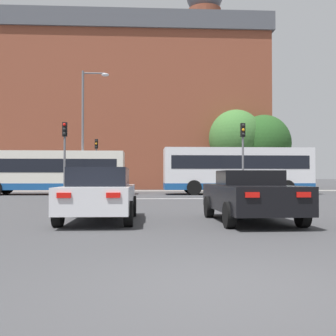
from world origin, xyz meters
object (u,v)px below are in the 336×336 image
Objects in this scene: bus_crossing_lead at (237,170)px; traffic_light_far_left at (96,156)px; car_saloon_left at (100,194)px; traffic_light_near_left at (65,147)px; traffic_light_far_right at (214,162)px; street_lamp_junction at (87,121)px; car_roadster_right at (250,196)px; traffic_light_near_right at (243,148)px; bus_crossing_trailing at (48,171)px; pedestrian_waiting at (244,179)px.

traffic_light_far_left reaches higher than bus_crossing_lead.
traffic_light_near_left is at bearing 105.51° from car_saloon_left.
street_lamp_junction is at bearing -143.37° from traffic_light_far_right.
bus_crossing_lead is (3.60, 17.74, 1.01)m from car_roadster_right.
traffic_light_far_left is 15.14m from traffic_light_near_right.
traffic_light_far_left is 1.01× the size of traffic_light_near_right.
street_lamp_junction is at bearing -106.94° from bus_crossing_trailing.
bus_crossing_lead is (7.74, 17.33, 0.97)m from car_saloon_left.
traffic_light_far_left is 1.21× the size of traffic_light_far_right.
traffic_light_far_right is 3.32m from pedestrian_waiting.
car_roadster_right is at bearing -97.33° from traffic_light_far_right.
traffic_light_near_left is 2.55× the size of pedestrian_waiting.
traffic_light_near_right is at bearing 171.51° from bus_crossing_lead.
bus_crossing_lead reaches higher than bus_crossing_trailing.
traffic_light_far_right is at bearing -62.59° from bus_crossing_trailing.
car_roadster_right is 1.00× the size of traffic_light_far_left.
bus_crossing_trailing reaches higher than car_saloon_left.
bus_crossing_trailing is at bearing -111.18° from traffic_light_far_left.
traffic_light_near_right reaches higher than bus_crossing_lead.
bus_crossing_lead is 12.18m from traffic_light_near_left.
street_lamp_junction is (-9.90, -7.36, 2.50)m from traffic_light_far_right.
traffic_light_near_left reaches higher than bus_crossing_trailing.
street_lamp_junction is (0.17, -7.36, 2.02)m from traffic_light_far_left.
traffic_light_far_left is at bearing 104.31° from car_roadster_right.
traffic_light_far_left is 0.53× the size of street_lamp_junction.
traffic_light_far_right is 0.83× the size of traffic_light_near_right.
car_roadster_right is 1.21× the size of traffic_light_far_right.
bus_crossing_trailing is at bearing 116.33° from car_roadster_right.
bus_crossing_trailing is 2.37× the size of traffic_light_near_right.
car_roadster_right is at bearing -59.60° from traffic_light_near_left.
bus_crossing_trailing is 5.86m from traffic_light_near_left.
bus_crossing_lead is at bearing -90.71° from bus_crossing_trailing.
car_roadster_right is 24.70m from traffic_light_far_right.
traffic_light_near_right reaches higher than car_roadster_right.
street_lamp_junction reaches higher than pedestrian_waiting.
traffic_light_far_left is 10.09m from traffic_light_far_right.
traffic_light_far_right is at bearing 36.63° from street_lamp_junction.
traffic_light_near_left is (-0.45, -11.85, -0.07)m from traffic_light_far_left.
street_lamp_junction reaches higher than car_roadster_right.
bus_crossing_lead is at bearing 3.66° from street_lamp_junction.
pedestrian_waiting is at bearing 76.35° from traffic_light_near_right.
traffic_light_near_right is at bearing 1.77° from traffic_light_near_left.
traffic_light_far_right reaches higher than bus_crossing_lead.
bus_crossing_trailing is 2.84× the size of traffic_light_far_right.
car_saloon_left is 2.60× the size of pedestrian_waiting.
bus_crossing_trailing is at bearing 111.40° from traffic_light_near_left.
car_roadster_right is at bearing -102.56° from traffic_light_near_right.
street_lamp_junction is 15.72m from pedestrian_waiting.
traffic_light_near_left is 5.00m from street_lamp_junction.
traffic_light_near_right is at bearing -49.63° from traffic_light_far_left.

